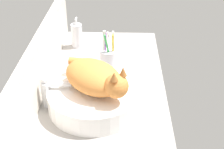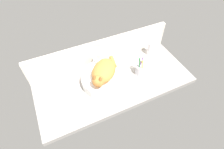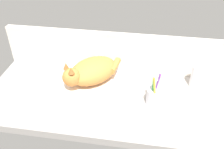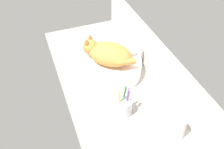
# 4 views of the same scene
# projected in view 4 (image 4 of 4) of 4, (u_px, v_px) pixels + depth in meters

# --- Properties ---
(ground_plane) EXTENTS (1.25, 0.54, 0.04)m
(ground_plane) POSITION_uv_depth(u_px,v_px,m) (111.00, 84.00, 1.43)
(ground_plane) COLOR #9E9993
(backsplash_panel) EXTENTS (1.25, 0.04, 0.23)m
(backsplash_panel) POSITION_uv_depth(u_px,v_px,m) (154.00, 56.00, 1.41)
(backsplash_panel) COLOR silver
(backsplash_panel) RESTS_ON ground_plane
(sink_basin) EXTENTS (0.36, 0.36, 0.08)m
(sink_basin) POSITION_uv_depth(u_px,v_px,m) (110.00, 67.00, 1.45)
(sink_basin) COLOR white
(sink_basin) RESTS_ON ground_plane
(cat) EXTENTS (0.29, 0.30, 0.14)m
(cat) POSITION_uv_depth(u_px,v_px,m) (108.00, 53.00, 1.38)
(cat) COLOR orange
(cat) RESTS_ON sink_basin
(faucet) EXTENTS (0.04, 0.12, 0.14)m
(faucet) POSITION_uv_depth(u_px,v_px,m) (137.00, 56.00, 1.47)
(faucet) COLOR silver
(faucet) RESTS_ON ground_plane
(soap_dispenser) EXTENTS (0.06, 0.06, 0.16)m
(soap_dispenser) POSITION_uv_depth(u_px,v_px,m) (179.00, 128.00, 1.11)
(soap_dispenser) COLOR silver
(soap_dispenser) RESTS_ON ground_plane
(toothbrush_cup) EXTENTS (0.08, 0.08, 0.19)m
(toothbrush_cup) POSITION_uv_depth(u_px,v_px,m) (124.00, 106.00, 1.22)
(toothbrush_cup) COLOR silver
(toothbrush_cup) RESTS_ON ground_plane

